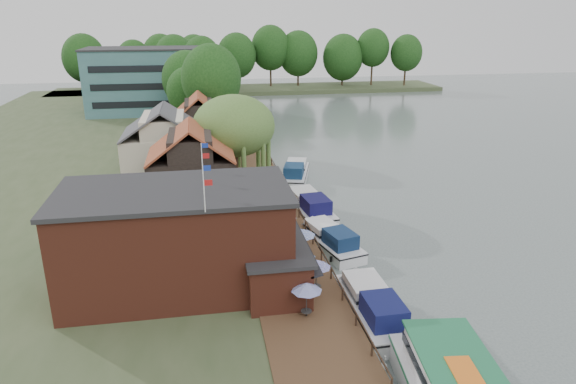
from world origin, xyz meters
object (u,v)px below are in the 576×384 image
umbrella_2 (299,266)px  umbrella_4 (283,226)px  umbrella_1 (316,275)px  umbrella_3 (300,243)px  cottage_a (192,168)px  cottage_c (200,127)px  cruiser_1 (330,236)px  willow (235,144)px  cottage_b (165,145)px  pub (207,237)px  hotel_block (155,80)px  umbrella_0 (307,300)px  umbrella_5 (280,215)px  cruiser_3 (295,170)px  swan (383,366)px  cruiser_0 (373,303)px  cruiser_2 (309,203)px

umbrella_2 → umbrella_4: same height
umbrella_1 → umbrella_3: size_ratio=0.99×
cottage_a → cottage_c: (1.00, 19.00, 0.00)m
cruiser_1 → umbrella_2: bearing=-134.6°
willow → cottage_b: bearing=146.3°
pub → hotel_block: 71.49m
umbrella_0 → cottage_c: bearing=98.5°
willow → hotel_block: bearing=102.7°
umbrella_5 → cruiser_3: 17.50m
hotel_block → willow: (11.50, -51.00, -0.94)m
umbrella_5 → swan: (2.91, -18.88, -2.07)m
cottage_c → cruiser_0: cottage_c is taller
cruiser_2 → cruiser_1: bearing=-96.2°
umbrella_1 → umbrella_5: 11.50m
umbrella_4 → cruiser_3: umbrella_4 is taller
cottage_a → umbrella_5: 10.11m
cruiser_3 → swan: 35.79m
pub → cruiser_0: 12.08m
umbrella_3 → cruiser_2: (3.16, 11.30, -1.03)m
cruiser_2 → swan: size_ratio=23.44×
cruiser_0 → swan: size_ratio=22.83×
cottage_c → umbrella_3: size_ratio=3.55×
pub → cruiser_2: (10.35, 14.23, -3.39)m
cottage_b → swan: cottage_b is taller
willow → cruiser_0: size_ratio=1.04×
umbrella_0 → umbrella_2: size_ratio=1.00×
cruiser_0 → umbrella_4: bearing=108.8°
umbrella_0 → pub: bearing=137.4°
umbrella_1 → cruiser_1: bearing=69.6°
cruiser_1 → cruiser_3: 19.65m
umbrella_0 → swan: umbrella_0 is taller
umbrella_3 → umbrella_5: (-0.60, 6.08, 0.00)m
umbrella_1 → cruiser_1: (3.23, 8.70, -1.17)m
hotel_block → cottage_a: hotel_block is taller
hotel_block → cruiser_1: (18.46, -64.77, -6.03)m
willow → umbrella_3: (3.69, -17.07, -3.93)m
cottage_b → umbrella_2: (10.37, -25.86, -2.96)m
cottage_a → cruiser_1: 15.02m
cottage_c → cruiser_2: bearing=-62.4°
umbrella_2 → umbrella_0: bearing=-95.5°
umbrella_5 → cruiser_3: size_ratio=0.24×
willow → cruiser_2: willow is taller
hotel_block → umbrella_0: (13.93, -76.45, -4.86)m
pub → hotel_block: size_ratio=0.79×
umbrella_1 → umbrella_3: bearing=90.4°
cruiser_0 → cottage_a: bearing=119.2°
cruiser_3 → umbrella_1: bearing=-81.8°
umbrella_0 → umbrella_1: 3.25m
cottage_c → cruiser_1: cottage_c is taller
pub → cruiser_3: 28.38m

